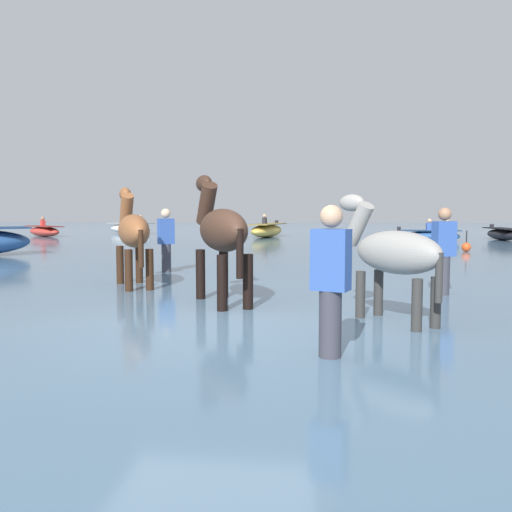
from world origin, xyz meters
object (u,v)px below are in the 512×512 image
horse_lead_dark_bay (221,234)px  person_spectator_far (443,257)px  boat_far_inshore (131,228)px  horse_flank_chestnut (133,234)px  horse_trailing_grey (393,256)px  boat_mid_outer (503,234)px  boat_distant_west (44,231)px  channel_buoy (466,247)px  person_wading_mid (166,245)px  boat_near_port (267,230)px  boat_far_offshore (429,236)px  person_wading_close (331,292)px

horse_lead_dark_bay → person_spectator_far: size_ratio=1.31×
boat_far_inshore → person_spectator_far: size_ratio=1.83×
horse_lead_dark_bay → horse_flank_chestnut: size_ratio=1.06×
boat_far_inshore → horse_trailing_grey: bearing=-63.5°
boat_mid_outer → person_spectator_far: bearing=-110.3°
boat_mid_outer → person_spectator_far: (-6.19, -16.73, 0.32)m
horse_lead_dark_bay → boat_distant_west: horse_lead_dark_bay is taller
horse_flank_chestnut → channel_buoy: bearing=49.0°
person_wading_mid → boat_mid_outer: bearing=51.5°
horse_lead_dark_bay → boat_far_inshore: bearing=112.9°
horse_flank_chestnut → boat_distant_west: bearing=122.4°
horse_lead_dark_bay → boat_near_port: 19.32m
boat_distant_west → boat_far_offshore: bearing=-8.9°
person_wading_mid → person_spectator_far: size_ratio=1.00×
person_wading_close → boat_far_offshore: bearing=76.6°
boat_far_inshore → person_spectator_far: (12.81, -21.35, 0.27)m
horse_flank_chestnut → boat_near_port: size_ratio=0.51×
horse_flank_chestnut → boat_far_inshore: horse_flank_chestnut is taller
boat_distant_west → horse_lead_dark_bay: bearing=-55.7°
boat_far_offshore → person_wading_mid: person_wading_mid is taller
person_wading_close → boat_mid_outer: bearing=68.8°
boat_far_inshore → boat_mid_outer: boat_far_inshore is taller
horse_trailing_grey → boat_far_offshore: 17.27m
horse_lead_dark_bay → channel_buoy: 12.14m
boat_far_inshore → person_spectator_far: person_spectator_far is taller
horse_trailing_grey → horse_flank_chestnut: size_ratio=0.89×
boat_mid_outer → boat_far_offshore: bearing=-150.2°
person_wading_mid → person_spectator_far: bearing=-25.8°
boat_mid_outer → boat_near_port: boat_near_port is taller
horse_lead_dark_bay → horse_trailing_grey: size_ratio=1.19×
boat_far_inshore → boat_far_offshore: bearing=-23.5°
horse_lead_dark_bay → horse_trailing_grey: horse_lead_dark_bay is taller
horse_trailing_grey → person_wading_close: horse_trailing_grey is taller
boat_far_inshore → boat_mid_outer: (19.00, -4.63, -0.05)m
channel_buoy → boat_far_offshore: bearing=91.6°
horse_lead_dark_bay → horse_flank_chestnut: (-1.82, 1.49, -0.07)m
horse_flank_chestnut → person_wading_mid: size_ratio=1.23×
boat_far_offshore → person_spectator_far: size_ratio=1.62×
boat_far_offshore → channel_buoy: (0.15, -5.31, -0.11)m
boat_near_port → channel_buoy: boat_near_port is taller
person_wading_close → person_spectator_far: bearing=64.9°
person_spectator_far → boat_mid_outer: bearing=69.7°
horse_flank_chestnut → boat_mid_outer: horse_flank_chestnut is taller
boat_far_offshore → person_wading_close: (-4.39, -18.51, 0.32)m
person_wading_mid → channel_buoy: (7.89, 6.87, -0.43)m
boat_far_offshore → person_wading_mid: size_ratio=1.62×
horse_flank_chestnut → channel_buoy: size_ratio=3.01×
boat_mid_outer → channel_buoy: (-3.45, -7.37, -0.12)m
boat_near_port → person_spectator_far: bearing=-75.8°
horse_trailing_grey → boat_far_inshore: (-11.75, 23.55, -0.46)m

